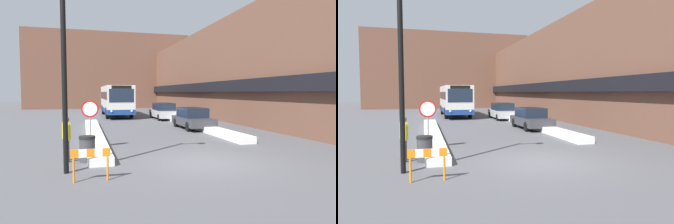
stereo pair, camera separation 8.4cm
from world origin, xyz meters
TOP-DOWN VIEW (x-y plane):
  - ground_plane at (0.00, 0.00)m, footprint 160.00×160.00m
  - building_row_right at (9.97, 24.00)m, footprint 5.50×60.00m
  - building_backdrop_far at (0.00, 42.18)m, footprint 26.00×8.00m
  - snow_bank_left at (-3.60, 7.87)m, footprint 0.90×15.18m
  - snow_bank_right at (3.60, 9.70)m, footprint 0.90×13.59m
  - city_bus at (-0.82, 22.38)m, footprint 2.60×10.21m
  - parked_car_front at (3.20, 9.71)m, footprint 1.83×4.41m
  - parked_car_middle at (3.20, 17.52)m, footprint 1.91×4.77m
  - stop_sign at (-3.88, 3.68)m, footprint 0.76×0.08m
  - street_lamp at (-4.43, -0.19)m, footprint 1.46×0.36m
  - pedestrian at (-4.77, 1.50)m, footprint 0.32×0.52m
  - trash_bin at (-4.04, 1.26)m, footprint 0.59×0.59m
  - construction_barricade at (-3.98, -1.30)m, footprint 1.10×0.06m

SIDE VIEW (x-z plane):
  - ground_plane at x=0.00m, z-range 0.00..0.00m
  - snow_bank_left at x=-3.60m, z-range 0.00..0.29m
  - snow_bank_right at x=3.60m, z-range 0.00..0.36m
  - trash_bin at x=-4.04m, z-range 0.00..0.95m
  - construction_barricade at x=-3.98m, z-range 0.20..1.14m
  - parked_car_front at x=3.20m, z-range 0.00..1.47m
  - parked_car_middle at x=3.20m, z-range -0.01..1.53m
  - pedestrian at x=-4.77m, z-range 0.17..1.84m
  - stop_sign at x=-3.88m, z-range 0.49..2.68m
  - city_bus at x=-0.82m, z-range 0.15..3.37m
  - street_lamp at x=-4.43m, z-range 0.78..7.53m
  - building_row_right at x=9.97m, z-range -0.01..8.93m
  - building_backdrop_far at x=0.00m, z-range 0.00..12.14m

